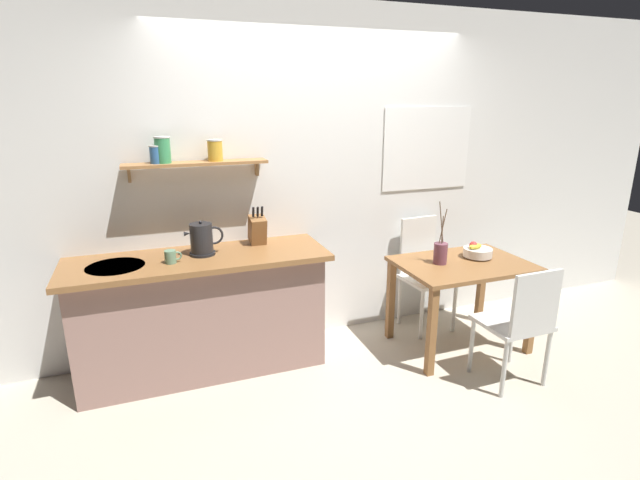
% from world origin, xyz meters
% --- Properties ---
extents(ground_plane, '(14.00, 14.00, 0.00)m').
position_xyz_m(ground_plane, '(0.00, 0.00, 0.00)').
color(ground_plane, '#BCB29E').
extents(back_wall, '(6.80, 0.11, 2.70)m').
position_xyz_m(back_wall, '(0.20, 0.65, 1.35)').
color(back_wall, white).
rests_on(back_wall, ground_plane).
extents(kitchen_counter, '(1.83, 0.63, 0.91)m').
position_xyz_m(kitchen_counter, '(-1.00, 0.32, 0.46)').
color(kitchen_counter, gray).
rests_on(kitchen_counter, ground_plane).
extents(wall_shelf, '(1.01, 0.20, 0.31)m').
position_xyz_m(wall_shelf, '(-1.00, 0.49, 1.58)').
color(wall_shelf, '#9E6B3D').
extents(dining_table, '(1.03, 0.72, 0.73)m').
position_xyz_m(dining_table, '(1.01, -0.03, 0.61)').
color(dining_table, brown).
rests_on(dining_table, ground_plane).
extents(dining_chair_near, '(0.45, 0.41, 0.90)m').
position_xyz_m(dining_chair_near, '(1.05, -0.66, 0.51)').
color(dining_chair_near, silver).
rests_on(dining_chair_near, ground_plane).
extents(dining_chair_far, '(0.44, 0.42, 0.98)m').
position_xyz_m(dining_chair_far, '(0.94, 0.42, 0.54)').
color(dining_chair_far, white).
rests_on(dining_chair_far, ground_plane).
extents(fruit_bowl, '(0.23, 0.23, 0.14)m').
position_xyz_m(fruit_bowl, '(1.19, 0.03, 0.78)').
color(fruit_bowl, silver).
rests_on(fruit_bowl, dining_table).
extents(twig_vase, '(0.11, 0.11, 0.50)m').
position_xyz_m(twig_vase, '(0.82, 0.01, 0.82)').
color(twig_vase, brown).
rests_on(twig_vase, dining_table).
extents(electric_kettle, '(0.27, 0.18, 0.25)m').
position_xyz_m(electric_kettle, '(-0.96, 0.33, 1.02)').
color(electric_kettle, black).
rests_on(electric_kettle, kitchen_counter).
extents(knife_block, '(0.12, 0.18, 0.30)m').
position_xyz_m(knife_block, '(-0.54, 0.45, 1.02)').
color(knife_block, brown).
rests_on(knife_block, kitchen_counter).
extents(coffee_mug_by_sink, '(0.11, 0.08, 0.09)m').
position_xyz_m(coffee_mug_by_sink, '(-1.19, 0.22, 0.95)').
color(coffee_mug_by_sink, slate).
rests_on(coffee_mug_by_sink, kitchen_counter).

